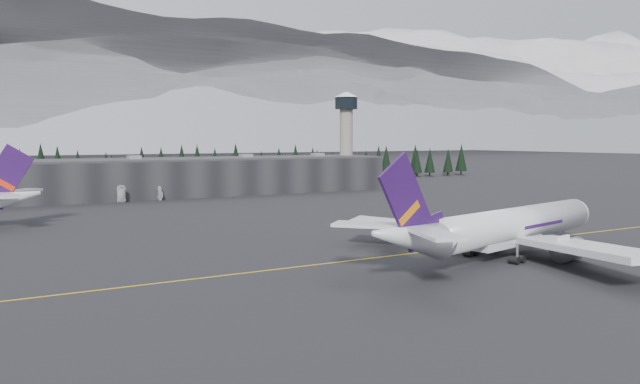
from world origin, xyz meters
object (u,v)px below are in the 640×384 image
terminal (164,177)px  jet_main (498,228)px  control_tower (346,128)px  gse_vehicle_b (161,198)px  gse_vehicle_a (121,200)px

terminal → jet_main: jet_main is taller
control_tower → jet_main: 154.10m
control_tower → gse_vehicle_b: bearing=-166.4°
control_tower → gse_vehicle_b: 86.56m
gse_vehicle_b → jet_main: bearing=6.4°
control_tower → jet_main: (-60.73, -140.42, -18.45)m
jet_main → gse_vehicle_a: 124.31m
terminal → jet_main: size_ratio=2.72×
terminal → control_tower: size_ratio=4.24×
control_tower → jet_main: size_ratio=0.64×
terminal → control_tower: control_tower is taller
terminal → gse_vehicle_b: terminal is taller
gse_vehicle_b → gse_vehicle_a: bearing=-89.2°
terminal → gse_vehicle_a: bearing=-136.3°
control_tower → jet_main: control_tower is taller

